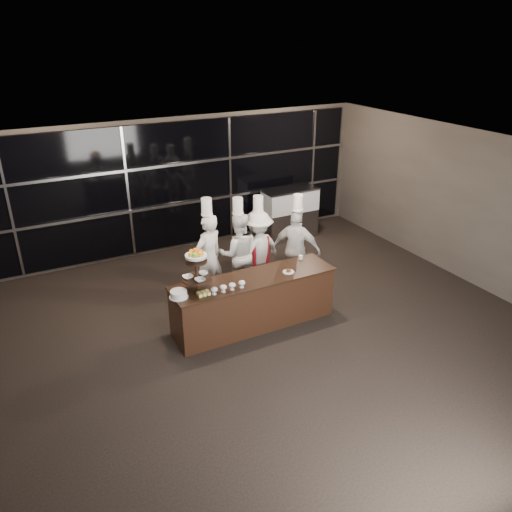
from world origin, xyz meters
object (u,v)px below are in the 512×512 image
buffet_counter (254,301)px  chef_d (296,249)px  chef_c (258,249)px  chef_a (209,257)px  chef_b (239,253)px  display_stand (197,267)px  layer_cake (179,294)px  display_case (290,211)px

buffet_counter → chef_d: 1.66m
chef_c → chef_a: bearing=-177.3°
chef_b → chef_c: 0.44m
chef_a → chef_d: chef_a is taller
buffet_counter → chef_d: size_ratio=1.48×
chef_b → chef_c: (0.44, 0.03, -0.02)m
chef_c → buffet_counter: bearing=-120.9°
chef_a → chef_c: 1.06m
chef_d → chef_b: bearing=161.6°
buffet_counter → chef_b: size_ratio=1.48×
chef_a → chef_c: size_ratio=1.07×
buffet_counter → display_stand: (-1.00, -0.00, 0.87)m
layer_cake → display_case: size_ratio=0.23×
layer_cake → display_stand: bearing=8.5°
chef_a → chef_b: size_ratio=1.05×
display_stand → display_case: display_stand is taller
layer_cake → display_case: display_case is taller
chef_a → chef_c: (1.05, 0.05, -0.08)m
display_stand → layer_cake: 0.50m
layer_cake → buffet_counter: bearing=2.1°
layer_cake → chef_d: 2.86m
chef_b → layer_cake: bearing=-142.5°
chef_b → chef_d: 1.13m
chef_a → chef_d: size_ratio=1.05×
display_stand → chef_d: chef_d is taller
chef_b → display_case: bearing=39.6°
buffet_counter → display_stand: bearing=-180.0°
buffet_counter → chef_d: (1.37, 0.85, 0.36)m
buffet_counter → display_case: display_case is taller
display_case → chef_c: chef_c is taller
chef_a → chef_d: (1.69, -0.33, -0.05)m
display_case → display_stand: bearing=-139.2°
display_stand → chef_b: 1.85m
chef_d → display_stand: bearing=-160.2°
layer_cake → chef_b: bearing=37.5°
buffet_counter → layer_cake: (-1.34, -0.05, 0.51)m
chef_b → chef_d: size_ratio=1.00×
display_stand → display_case: bearing=40.8°
chef_b → chef_c: bearing=3.7°
display_stand → chef_c: chef_c is taller
display_case → chef_c: size_ratio=0.71×
chef_c → layer_cake: bearing=-148.2°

